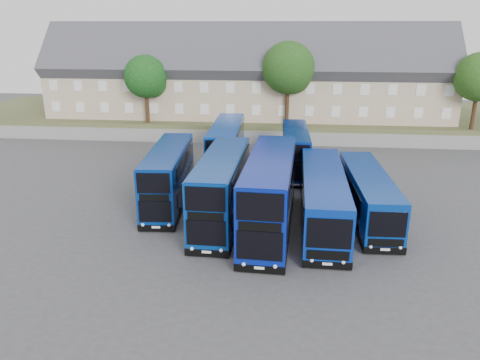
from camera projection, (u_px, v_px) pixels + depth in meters
name	position (u px, v px, depth m)	size (l,w,h in m)	color
ground	(251.00, 235.00, 29.96)	(120.00, 120.00, 0.00)	#414146
retaining_wall	(268.00, 138.00, 52.37)	(70.00, 0.40, 1.50)	slate
earth_bank	(272.00, 119.00, 61.73)	(80.00, 20.00, 2.00)	#4F542F
terrace_row	(246.00, 79.00, 56.48)	(48.00, 10.40, 11.20)	tan
dd_front_left	(169.00, 177.00, 34.61)	(3.22, 10.73, 4.20)	navy
dd_front_mid	(222.00, 190.00, 31.61)	(2.84, 11.41, 4.51)	navy
dd_front_right	(270.00, 195.00, 30.18)	(3.33, 12.32, 4.86)	#071B8F
dd_rear_left	(226.00, 148.00, 42.46)	(2.75, 10.94, 4.32)	#093CA7
dd_rear_right	(295.00, 152.00, 42.28)	(2.50, 9.83, 3.88)	navy
coach_east_a	(323.00, 199.00, 31.20)	(2.93, 13.05, 3.56)	#082A93
coach_east_b	(368.00, 196.00, 32.28)	(2.88, 11.75, 3.19)	navy
tree_west	(147.00, 78.00, 52.76)	(4.80, 4.80, 7.65)	#382314
tree_mid	(290.00, 70.00, 51.36)	(5.76, 5.76, 9.18)	#382314
tree_east	(480.00, 79.00, 49.16)	(5.12, 5.12, 8.16)	#382314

